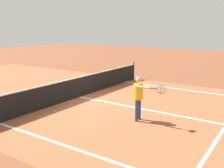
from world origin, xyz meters
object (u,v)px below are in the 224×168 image
at_px(net, 79,87).
at_px(player_near, 139,94).
at_px(tennis_ball_near_net, 55,111).
at_px(tennis_ball_mid_court, 177,118).

distance_m(net, player_near, 3.99).
xyz_separation_m(player_near, tennis_ball_near_net, (-0.97, 3.06, -0.92)).
distance_m(net, tennis_ball_near_net, 2.37).
distance_m(player_near, tennis_ball_mid_court, 1.65).
height_order(player_near, tennis_ball_mid_court, player_near).
relative_size(tennis_ball_mid_court, tennis_ball_near_net, 1.00).
height_order(player_near, tennis_ball_near_net, player_near).
distance_m(net, tennis_ball_mid_court, 4.86).
height_order(tennis_ball_mid_court, tennis_ball_near_net, same).
relative_size(net, tennis_ball_near_net, 157.44).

